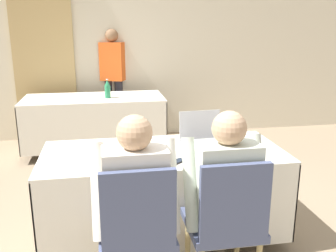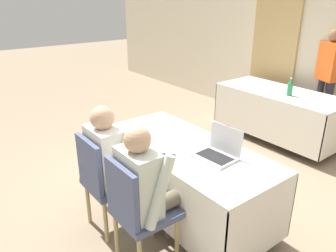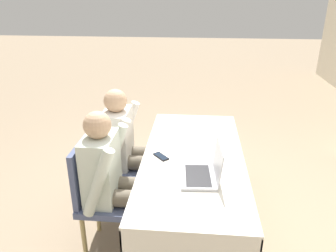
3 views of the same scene
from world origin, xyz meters
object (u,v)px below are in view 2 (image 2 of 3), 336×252
at_px(water_bottle, 290,88).
at_px(person_red_shirt, 328,76).
at_px(chair_near_right, 137,208).
at_px(chair_near_left, 104,179).
at_px(person_checkered_shirt, 114,159).
at_px(laptop, 218,152).
at_px(person_white_shirt, 148,186).
at_px(cell_phone, 167,155).

relative_size(water_bottle, person_red_shirt, 0.15).
bearing_deg(person_red_shirt, chair_near_right, -58.99).
xyz_separation_m(chair_near_left, chair_near_right, (0.54, 0.00, 0.00)).
bearing_deg(person_checkered_shirt, laptop, -131.35).
xyz_separation_m(water_bottle, chair_near_right, (0.64, -2.88, -0.33)).
height_order(person_white_shirt, person_red_shirt, person_red_shirt).
relative_size(laptop, person_white_shirt, 0.30).
bearing_deg(person_white_shirt, person_red_shirt, -81.40).
xyz_separation_m(cell_phone, person_white_shirt, (0.22, -0.35, -0.06)).
relative_size(laptop, chair_near_right, 0.38).
bearing_deg(laptop, person_red_shirt, 97.96).
distance_m(cell_phone, chair_near_left, 0.59).
relative_size(person_checkered_shirt, person_red_shirt, 0.75).
xyz_separation_m(laptop, chair_near_right, (-0.06, -0.78, -0.26)).
bearing_deg(person_red_shirt, person_white_shirt, -58.75).
xyz_separation_m(laptop, water_bottle, (-0.70, 2.09, 0.06)).
xyz_separation_m(cell_phone, chair_near_right, (0.22, -0.45, -0.22)).
distance_m(cell_phone, water_bottle, 2.47).
height_order(laptop, cell_phone, laptop).
distance_m(person_checkered_shirt, person_white_shirt, 0.54).
relative_size(cell_phone, chair_near_right, 0.16).
xyz_separation_m(person_checkered_shirt, person_red_shirt, (-0.00, 3.56, 0.23)).
bearing_deg(cell_phone, person_checkered_shirt, -83.11).
distance_m(water_bottle, person_red_shirt, 0.79).
xyz_separation_m(person_white_shirt, person_red_shirt, (-0.54, 3.56, 0.23)).
distance_m(laptop, person_red_shirt, 2.94).
bearing_deg(person_checkered_shirt, chair_near_right, 168.97).
height_order(cell_phone, person_white_shirt, person_white_shirt).
distance_m(chair_near_right, person_checkered_shirt, 0.57).
xyz_separation_m(cell_phone, person_red_shirt, (-0.32, 3.21, 0.17)).
bearing_deg(chair_near_left, chair_near_right, -180.00).
distance_m(chair_near_left, person_white_shirt, 0.57).
bearing_deg(person_checkered_shirt, person_white_shirt, -180.00).
distance_m(cell_phone, person_red_shirt, 3.23).
height_order(chair_near_right, person_white_shirt, person_white_shirt).
bearing_deg(laptop, cell_phone, -133.94).
bearing_deg(chair_near_right, chair_near_left, 0.00).
distance_m(laptop, water_bottle, 2.21).
xyz_separation_m(laptop, person_checkered_shirt, (-0.60, -0.68, -0.10)).
bearing_deg(chair_near_left, laptop, -127.34).
distance_m(person_checkered_shirt, person_red_shirt, 3.57).
distance_m(laptop, person_checkered_shirt, 0.91).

